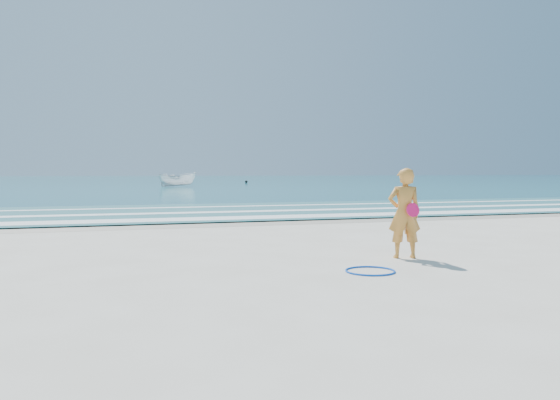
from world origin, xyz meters
name	(u,v)px	position (x,y,z in m)	size (l,w,h in m)	color
ground	(306,273)	(0.00, 0.00, 0.00)	(400.00, 400.00, 0.00)	silver
wet_sand	(210,224)	(0.00, 9.00, 0.00)	(400.00, 2.40, 0.00)	#B2A893
ocean	(126,180)	(0.00, 105.00, 0.02)	(400.00, 190.00, 0.04)	#19727F
shallow	(189,211)	(0.00, 14.00, 0.04)	(400.00, 10.00, 0.01)	#59B7AD
foam_near	(204,219)	(0.00, 10.30, 0.05)	(400.00, 1.40, 0.01)	white
foam_mid	(192,213)	(0.00, 13.20, 0.05)	(400.00, 0.90, 0.01)	white
foam_far	(181,207)	(0.00, 16.50, 0.05)	(400.00, 0.60, 0.01)	white
hoop	(370,271)	(1.08, -0.18, 0.02)	(0.84, 0.84, 0.03)	blue
boat	(178,179)	(3.85, 50.89, 0.82)	(1.51, 4.02, 1.55)	white
buoy	(246,182)	(15.39, 67.00, 0.24)	(0.39, 0.39, 0.39)	black
woman	(404,213)	(2.37, 0.95, 0.87)	(0.72, 0.57, 1.74)	orange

